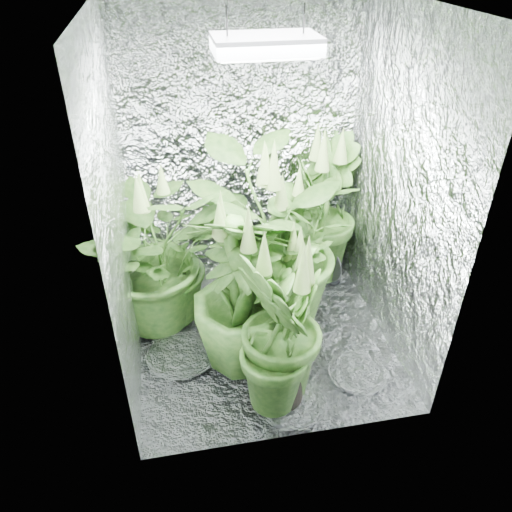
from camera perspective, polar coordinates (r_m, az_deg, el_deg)
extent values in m
plane|color=silver|center=(3.38, 0.78, -9.06)|extent=(1.60, 1.60, 0.00)
cube|color=silver|center=(3.52, -1.71, 12.05)|extent=(1.60, 0.02, 2.00)
cube|color=silver|center=(2.15, 5.19, -3.60)|extent=(1.60, 0.02, 2.00)
cube|color=silver|center=(2.77, -15.54, 4.51)|extent=(0.02, 1.60, 2.00)
cube|color=silver|center=(3.05, 15.94, 7.20)|extent=(0.02, 1.60, 2.00)
cube|color=silver|center=(2.51, 1.16, 26.89)|extent=(1.60, 1.60, 0.01)
cube|color=gray|center=(2.53, 1.12, 23.07)|extent=(0.50, 0.30, 0.08)
cube|color=white|center=(2.54, 1.11, 22.07)|extent=(0.46, 0.26, 0.01)
cylinder|color=black|center=(2.48, -3.36, 25.28)|extent=(0.01, 0.01, 0.13)
cylinder|color=black|center=(2.56, 5.53, 25.43)|extent=(0.01, 0.01, 0.13)
cylinder|color=black|center=(3.49, -10.58, -5.55)|extent=(0.27, 0.27, 0.24)
cylinder|color=#402913|center=(3.42, -10.76, -4.16)|extent=(0.25, 0.25, 0.03)
imported|color=#163B11|center=(3.24, -11.35, 0.33)|extent=(1.14, 1.14, 1.04)
cone|color=#5C8639|center=(3.02, -12.31, 7.69)|extent=(0.09, 0.09, 0.24)
cylinder|color=black|center=(3.60, 3.34, -3.69)|extent=(0.26, 0.26, 0.24)
cylinder|color=#402913|center=(3.53, 3.39, -2.36)|extent=(0.24, 0.24, 0.03)
imported|color=#163B11|center=(3.37, 3.56, 1.67)|extent=(0.70, 0.70, 0.97)
cone|color=#5C8639|center=(3.17, 3.83, 8.28)|extent=(0.08, 0.08, 0.24)
cylinder|color=black|center=(3.90, 6.88, -0.14)|extent=(0.32, 0.32, 0.29)
cylinder|color=#402913|center=(3.83, 7.01, 1.46)|extent=(0.29, 0.29, 0.03)
imported|color=#163B11|center=(3.68, 7.34, 5.52)|extent=(0.63, 0.63, 1.09)
cone|color=#5C8639|center=(3.48, 7.90, 12.45)|extent=(0.10, 0.10, 0.29)
cylinder|color=black|center=(3.14, -1.57, -10.09)|extent=(0.28, 0.28, 0.25)
cylinder|color=#402913|center=(3.06, -1.60, -8.60)|extent=(0.26, 0.26, 0.03)
imported|color=#163B11|center=(2.86, -1.70, -3.79)|extent=(0.76, 0.76, 1.06)
cone|color=#5C8639|center=(2.60, -1.88, 4.45)|extent=(0.09, 0.09, 0.25)
cylinder|color=black|center=(3.39, 1.70, -5.81)|extent=(0.32, 0.32, 0.28)
cylinder|color=#402913|center=(3.31, 1.74, -4.10)|extent=(0.29, 0.29, 0.03)
imported|color=#163B11|center=(3.10, 1.85, 1.14)|extent=(1.28, 1.28, 1.19)
cone|color=#5C8639|center=(2.86, 2.04, 10.06)|extent=(0.10, 0.10, 0.28)
cylinder|color=black|center=(3.08, 3.04, -11.00)|extent=(0.29, 0.29, 0.26)
cylinder|color=#402913|center=(3.00, 3.11, -9.44)|extent=(0.27, 0.27, 0.03)
imported|color=#163B11|center=(2.85, 3.25, -6.10)|extent=(0.60, 0.60, 0.88)
cone|color=#5C8639|center=(2.63, 3.50, 0.26)|extent=(0.09, 0.09, 0.26)
cylinder|color=black|center=(2.92, 2.70, -14.59)|extent=(0.27, 0.27, 0.24)
cylinder|color=#402913|center=(2.84, 2.76, -13.19)|extent=(0.25, 0.25, 0.03)
imported|color=#163B11|center=(2.62, 2.94, -8.56)|extent=(0.66, 0.66, 1.01)
cone|color=#5C8639|center=(2.35, 3.25, -0.44)|extent=(0.09, 0.09, 0.24)
cylinder|color=black|center=(3.88, 8.72, -2.40)|extent=(0.12, 0.12, 0.07)
cylinder|color=black|center=(3.80, 8.90, -0.65)|extent=(0.12, 0.12, 0.09)
cylinder|color=#4C4C51|center=(3.77, 8.30, -0.92)|extent=(0.12, 0.25, 0.27)
torus|color=#4C4C51|center=(3.77, 8.30, -0.92)|extent=(0.13, 0.26, 0.28)
cube|color=white|center=(2.78, 4.12, -12.36)|extent=(0.06, 0.05, 0.09)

